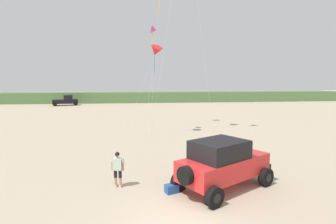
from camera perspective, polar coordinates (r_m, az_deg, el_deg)
The scene contains 8 objects.
ground_plane at distance 10.16m, azimuth 2.81°, elevation -21.98°, with size 220.00×220.00×0.00m, color tan.
dune_ridge at distance 59.98m, azimuth -5.62°, elevation 3.26°, with size 90.00×6.52×2.25m, color #567A47.
jeep at distance 12.41m, azimuth 11.74°, elevation -10.62°, with size 4.97×4.25×2.26m.
person_watching at distance 12.60m, azimuth -10.76°, elevation -11.60°, with size 0.61×0.37×1.67m.
cooler_box at distance 12.06m, azimuth 0.79°, elevation -16.11°, with size 0.56×0.36×0.38m, color #23519E.
distant_pickup at distance 55.14m, azimuth -21.06°, elevation 2.31°, with size 4.93×3.41×1.98m.
kite_orange_streamer at distance 23.53m, azimuth -2.65°, elevation 12.89°, with size 3.63×1.96×7.99m.
kite_purple_stunt at distance 24.44m, azimuth -3.06°, elevation 17.14°, with size 0.77×2.70×9.70m.
Camera 1 is at (-1.50, -8.77, 4.91)m, focal length 28.40 mm.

